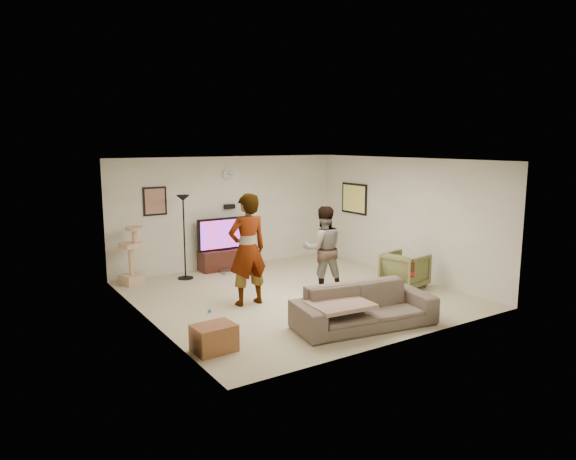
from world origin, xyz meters
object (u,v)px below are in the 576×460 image
person_right (323,249)px  sofa (364,307)px  beer_bottle (412,270)px  tv (223,234)px  armchair (405,270)px  cat_tree (131,256)px  person_left (247,250)px  side_table (214,338)px  floor_lamp (184,238)px  tv_stand (224,259)px

person_right → sofa: (-0.66, -1.96, -0.49)m
beer_bottle → person_right: bearing=100.1°
tv → armchair: bearing=-54.3°
cat_tree → sofa: 4.95m
sofa → person_right: bearing=80.6°
person_left → beer_bottle: size_ratio=7.83×
person_right → tv: bearing=-49.1°
tv → side_table: size_ratio=2.14×
person_left → beer_bottle: 2.79m
tv → floor_lamp: floor_lamp is taller
tv_stand → beer_bottle: bearing=-74.8°
person_right → side_table: size_ratio=2.91×
cat_tree → person_right: 3.83m
tv → armchair: 4.04m
beer_bottle → armchair: 1.73m
floor_lamp → person_left: bearing=-83.0°
floor_lamp → sofa: (1.24, -4.20, -0.55)m
beer_bottle → side_table: 3.43m
side_table → sofa: bearing=-9.1°
tv → person_right: bearing=-71.0°
tv_stand → person_right: size_ratio=0.67×
side_table → person_left: bearing=48.9°
floor_lamp → sofa: size_ratio=0.79×
tv_stand → sofa: 4.52m
sofa → side_table: sofa is taller
beer_bottle → side_table: size_ratio=0.45×
tv_stand → floor_lamp: size_ratio=0.62×
sofa → side_table: (-2.35, 0.38, -0.14)m
person_left → armchair: (3.10, -0.71, -0.63)m
person_right → sofa: 2.13m
person_right → armchair: size_ratio=2.15×
person_left → person_right: bearing=-179.7°
person_right → tv_stand: bearing=-49.1°
person_right → cat_tree: bearing=-17.1°
person_right → person_left: bearing=21.9°
person_left → side_table: 2.25m
person_left → armchair: size_ratio=2.58×
tv → beer_bottle: bearing=-74.8°
cat_tree → sofa: bearing=-62.2°
person_right → armchair: person_right is taller
person_left → side_table: person_left is taller
floor_lamp → side_table: size_ratio=3.12×
tv_stand → cat_tree: bearing=-176.2°
person_left → tv_stand: bearing=-106.2°
person_left → sofa: 2.28m
person_right → armchair: 1.69m
armchair → floor_lamp: bearing=38.2°
sofa → tv_stand: bearing=102.0°
side_table → tv: bearing=62.7°
person_right → beer_bottle: (0.35, -1.96, -0.05)m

